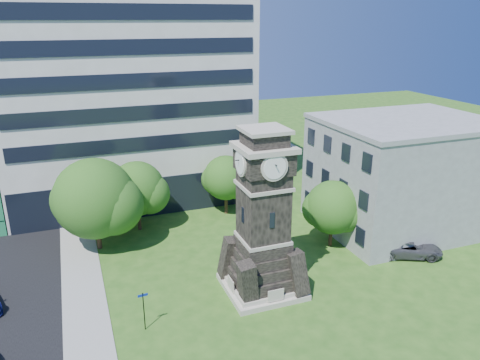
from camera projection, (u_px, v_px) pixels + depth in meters
name	position (u px, v px, depth m)	size (l,w,h in m)	color
ground	(233.00, 312.00, 32.09)	(160.00, 160.00, 0.00)	#285418
sidewalk	(84.00, 300.00, 33.35)	(3.00, 70.00, 0.06)	gray
clock_tower	(263.00, 224.00, 33.12)	(5.40, 5.40, 12.22)	#BCB3A4
office_tall	(121.00, 67.00, 49.20)	(26.20, 15.11, 28.60)	silver
office_low	(403.00, 173.00, 44.08)	(15.20, 12.20, 10.40)	#9C9FA1
car_east_lot	(409.00, 248.00, 39.44)	(2.48, 5.37, 1.49)	#494A4E
park_bench	(248.00, 289.00, 33.91)	(1.81, 0.48, 0.94)	black
street_sign	(144.00, 307.00, 29.75)	(0.65, 0.07, 2.71)	black
tree_nw	(96.00, 200.00, 39.55)	(7.60, 6.91, 8.12)	#332114
tree_nc	(138.00, 190.00, 43.36)	(5.62, 5.11, 6.69)	#332114
tree_ne	(226.00, 179.00, 47.07)	(4.96, 4.51, 6.14)	#332114
tree_east	(333.00, 209.00, 40.34)	(5.14, 4.67, 5.98)	#332114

